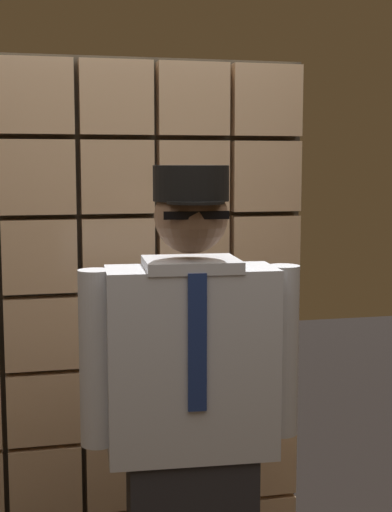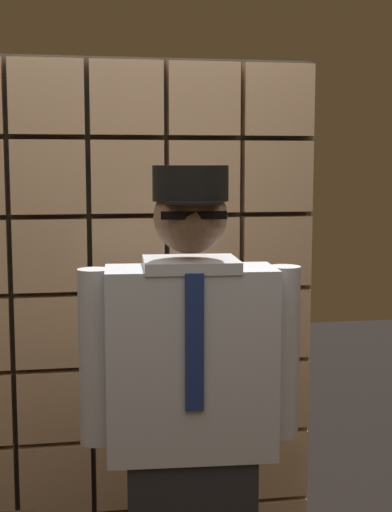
{
  "view_description": "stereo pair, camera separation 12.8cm",
  "coord_description": "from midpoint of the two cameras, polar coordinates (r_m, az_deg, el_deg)",
  "views": [
    {
      "loc": [
        -0.35,
        -1.68,
        1.76
      ],
      "look_at": [
        0.16,
        0.54,
        1.47
      ],
      "focal_mm": 51.7,
      "sensor_mm": 36.0,
      "label": 1
    },
    {
      "loc": [
        -0.23,
        -1.71,
        1.76
      ],
      "look_at": [
        0.16,
        0.54,
        1.47
      ],
      "focal_mm": 51.7,
      "sensor_mm": 36.0,
      "label": 2
    }
  ],
  "objects": [
    {
      "name": "glass_block_wall",
      "position": [
        3.08,
        -7.2,
        -5.59
      ],
      "size": [
        1.58,
        0.1,
        2.21
      ],
      "color": "#E0B78C",
      "rests_on": "ground"
    },
    {
      "name": "standing_person",
      "position": [
        2.41,
        -1.94,
        -13.4
      ],
      "size": [
        0.7,
        0.31,
        1.75
      ],
      "rotation": [
        0.0,
        0.0,
        -0.06
      ],
      "color": "#28282D",
      "rests_on": "ground"
    }
  ]
}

